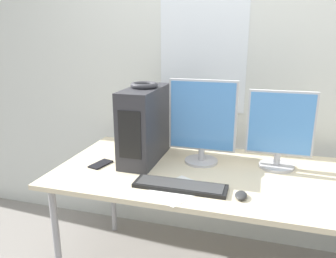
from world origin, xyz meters
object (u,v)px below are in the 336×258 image
Objects in this scene: pc_tower at (145,124)px; mouse at (241,195)px; cell_phone at (101,164)px; monitor_main at (202,121)px; monitor_right_near at (280,130)px; headphones at (144,85)px; keyboard at (180,186)px.

pc_tower is 0.76m from mouse.
mouse is at bearing -30.40° from pc_tower.
pc_tower reaches higher than mouse.
pc_tower is at bearing 52.35° from cell_phone.
monitor_main reaches higher than cell_phone.
cell_phone is (-1.03, -0.26, -0.23)m from monitor_right_near.
monitor_right_near is 4.87× the size of mouse.
headphones is at bearing -174.25° from monitor_main.
monitor_main is 0.67m from cell_phone.
monitor_right_near is 0.53m from mouse.
monitor_main is 3.14× the size of cell_phone.
headphones is 1.76× the size of mouse.
monitor_main reaches higher than mouse.
monitor_right_near is at bearing 5.91° from headphones.
keyboard is at bearing -95.59° from monitor_main.
monitor_main is 1.06× the size of keyboard.
monitor_right_near is at bearing 6.04° from monitor_main.
cell_phone is at bearing -141.51° from pc_tower.
pc_tower is at bearing -174.03° from monitor_right_near.
pc_tower is 0.96× the size of monitor_main.
mouse is (0.63, -0.37, -0.46)m from headphones.
keyboard is at bearing -47.63° from headphones.
monitor_right_near is 1.09m from cell_phone.
monitor_main is 0.55m from mouse.
headphones is 0.32× the size of monitor_main.
pc_tower is 0.52m from keyboard.
headphones is at bearing 52.48° from cell_phone.
headphones is 1.02× the size of cell_phone.
monitor_right_near reaches higher than cell_phone.
mouse is at bearing -111.13° from monitor_right_near.
monitor_right_near reaches higher than pc_tower.
monitor_main is 5.42× the size of mouse.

